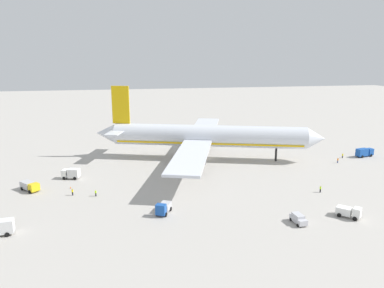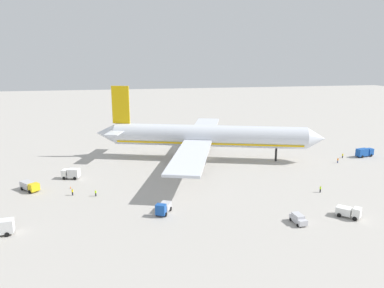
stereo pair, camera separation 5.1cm
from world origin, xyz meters
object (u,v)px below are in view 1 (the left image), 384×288
baggage_cart_0 (151,135)px  traffic_cone_1 (71,187)px  service_truck_5 (30,186)px  service_truck_0 (163,208)px  airliner (205,136)px  ground_worker_4 (338,160)px  ground_worker_0 (343,156)px  ground_worker_5 (96,193)px  ground_worker_2 (320,189)px  service_truck_2 (349,212)px  traffic_cone_0 (139,135)px  service_van (298,219)px  ground_worker_1 (73,192)px  service_truck_3 (364,152)px  service_truck_1 (71,173)px

baggage_cart_0 → traffic_cone_1: size_ratio=5.21×
service_truck_5 → service_truck_0: bearing=-34.0°
airliner → ground_worker_4: 44.02m
ground_worker_0 → ground_worker_5: size_ratio=0.99×
baggage_cart_0 → ground_worker_2: ground_worker_2 is taller
service_truck_2 → ground_worker_0: service_truck_2 is taller
service_truck_5 → traffic_cone_1: bearing=-2.9°
airliner → traffic_cone_0: airliner is taller
service_van → ground_worker_1: service_van is taller
service_van → service_truck_3: bearing=42.2°
ground_worker_2 → traffic_cone_1: 64.56m
service_truck_1 → ground_worker_4: bearing=-1.1°
service_truck_0 → baggage_cart_0: service_truck_0 is taller
airliner → baggage_cart_0: airliner is taller
traffic_cone_0 → ground_worker_5: bearing=-102.4°
ground_worker_0 → traffic_cone_0: 83.59m
service_truck_3 → service_truck_5: service_truck_3 is taller
ground_worker_1 → ground_worker_2: size_ratio=0.98×
service_truck_0 → traffic_cone_1: (-21.66, 20.89, -1.05)m
service_truck_5 → ground_worker_5: bearing=-24.4°
service_truck_1 → ground_worker_5: bearing=-64.7°
airliner → service_truck_2: (18.65, -52.13, -6.48)m
service_truck_5 → ground_worker_5: (16.74, -7.60, -0.49)m
service_truck_3 → ground_worker_5: 91.49m
traffic_cone_0 → ground_worker_4: bearing=-43.3°
ground_worker_5 → traffic_cone_0: bearing=77.6°
service_van → airliner: bearing=97.1°
baggage_cart_0 → service_truck_5: bearing=-121.6°
service_truck_2 → service_truck_5: service_truck_2 is taller
service_truck_5 → service_van: bearing=-28.9°
traffic_cone_1 → ground_worker_1: bearing=-78.9°
airliner → ground_worker_5: size_ratio=49.30×
service_truck_5 → traffic_cone_0: size_ratio=10.85×
ground_worker_0 → ground_worker_5: ground_worker_5 is taller
service_truck_2 → traffic_cone_1: service_truck_2 is taller
service_truck_0 → service_truck_2: (38.57, -10.28, -0.04)m
service_truck_1 → ground_worker_5: (7.31, -15.46, -0.76)m
ground_worker_0 → ground_worker_1: 88.61m
ground_worker_4 → ground_worker_0: bearing=44.4°
traffic_cone_0 → service_truck_0: bearing=-90.5°
airliner → service_truck_5: (-51.63, -20.44, -6.45)m
airliner → service_truck_1: airliner is taller
service_van → baggage_cart_0: service_van is taller
ground_worker_4 → traffic_cone_1: 82.99m
service_van → ground_worker_0: size_ratio=2.71×
service_truck_5 → service_truck_3: bearing=6.1°
service_truck_0 → ground_worker_0: 74.00m
service_van → traffic_cone_1: bearing=146.7°
service_truck_3 → service_van: size_ratio=1.58×
service_truck_5 → service_van: service_truck_5 is taller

